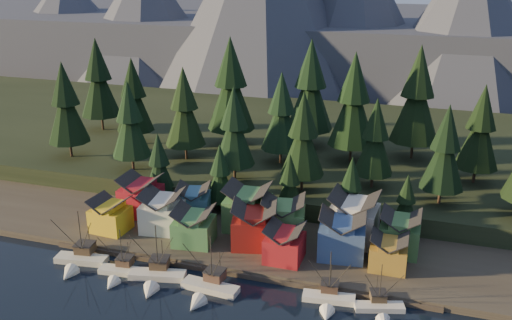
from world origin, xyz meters
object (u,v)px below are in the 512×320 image
(boat_2, at_px, (155,271))
(boat_5, at_px, (329,294))
(boat_3, at_px, (207,283))
(house_front_1, at_px, (163,210))
(house_front_0, at_px, (110,214))
(house_back_1, at_px, (194,201))
(boat_0, at_px, (78,255))
(boat_6, at_px, (381,304))
(house_back_0, at_px, (141,194))
(boat_1, at_px, (119,267))

(boat_2, distance_m, boat_5, 33.58)
(boat_3, height_order, house_front_1, boat_3)
(boat_2, xyz_separation_m, boat_3, (11.20, -0.93, -0.04))
(house_front_0, xyz_separation_m, house_back_1, (15.31, 11.27, 0.32))
(boat_0, height_order, boat_5, boat_0)
(boat_6, height_order, house_back_0, house_back_0)
(boat_1, height_order, house_back_0, house_back_0)
(boat_0, bearing_deg, boat_5, -5.82)
(boat_2, relative_size, house_front_1, 1.25)
(house_back_0, distance_m, house_back_1, 13.00)
(boat_2, xyz_separation_m, house_front_1, (-7.17, 17.96, 4.09))
(boat_3, distance_m, house_front_0, 33.18)
(boat_2, distance_m, house_back_1, 25.77)
(house_front_0, bearing_deg, boat_3, -23.11)
(boat_1, xyz_separation_m, house_front_1, (0.50, 18.42, 4.42))
(house_front_1, distance_m, house_back_0, 10.46)
(boat_3, relative_size, boat_5, 1.14)
(house_front_0, xyz_separation_m, house_back_0, (2.40, 9.80, 0.98))
(house_front_0, bearing_deg, house_back_0, 80.16)
(boat_0, relative_size, boat_3, 1.01)
(boat_3, bearing_deg, boat_5, 13.89)
(boat_0, relative_size, boat_6, 1.27)
(boat_3, height_order, house_back_1, boat_3)
(house_front_1, xyz_separation_m, house_back_1, (4.28, 7.39, -0.48))
(boat_3, xyz_separation_m, boat_6, (31.59, 3.72, -0.41))
(boat_0, height_order, boat_2, boat_0)
(boat_0, distance_m, boat_6, 60.69)
(house_front_0, distance_m, house_back_0, 10.14)
(boat_6, bearing_deg, house_back_1, 137.36)
(boat_2, bearing_deg, boat_3, -16.74)
(boat_6, distance_m, house_back_1, 51.11)
(boat_6, distance_m, house_back_0, 62.45)
(boat_5, xyz_separation_m, house_front_1, (-40.64, 15.26, 4.34))
(boat_1, relative_size, house_back_0, 1.09)
(boat_3, xyz_separation_m, boat_5, (22.26, 3.62, -0.21))
(boat_2, relative_size, boat_5, 1.14)
(boat_2, distance_m, boat_6, 42.89)
(house_back_1, bearing_deg, house_front_0, -158.40)
(boat_1, relative_size, boat_3, 0.84)
(boat_1, bearing_deg, house_back_1, 73.47)
(house_front_0, bearing_deg, boat_1, -50.16)
(house_front_1, bearing_deg, boat_3, -53.16)
(boat_0, height_order, house_back_0, boat_0)
(boat_0, relative_size, boat_2, 1.01)
(boat_0, relative_size, house_front_1, 1.26)
(boat_6, relative_size, house_front_0, 1.20)
(boat_5, height_order, house_back_1, house_back_1)
(house_front_1, bearing_deg, house_back_1, 52.55)
(boat_1, xyz_separation_m, house_front_0, (-10.53, 14.54, 3.63))
(boat_3, bearing_deg, house_back_1, 122.86)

